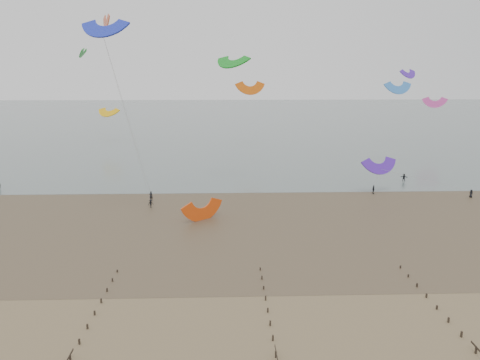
% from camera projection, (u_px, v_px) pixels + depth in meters
% --- Properties ---
extents(ground, '(500.00, 500.00, 0.00)m').
position_uv_depth(ground, '(230.00, 320.00, 47.46)').
color(ground, brown).
rests_on(ground, ground).
extents(sea_and_shore, '(500.00, 665.00, 0.03)m').
position_uv_depth(sea_and_shore, '(204.00, 217.00, 80.78)').
color(sea_and_shore, '#475654').
rests_on(sea_and_shore, ground).
extents(kitesurfer_lead, '(0.71, 0.49, 1.89)m').
position_uv_depth(kitesurfer_lead, '(151.00, 196.00, 90.48)').
color(kitesurfer_lead, black).
rests_on(kitesurfer_lead, ground).
extents(kitesurfers, '(140.39, 20.35, 1.80)m').
position_uv_depth(kitesurfers, '(385.00, 188.00, 96.94)').
color(kitesurfers, black).
rests_on(kitesurfers, ground).
extents(grounded_kite, '(8.76, 8.52, 3.80)m').
position_uv_depth(grounded_kite, '(203.00, 220.00, 79.09)').
color(grounded_kite, '#E8470E').
rests_on(grounded_kite, ground).
extents(kites_airborne, '(248.79, 104.53, 42.12)m').
position_uv_depth(kites_airborne, '(174.00, 79.00, 126.34)').
color(kites_airborne, '#3A82E0').
rests_on(kites_airborne, ground).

